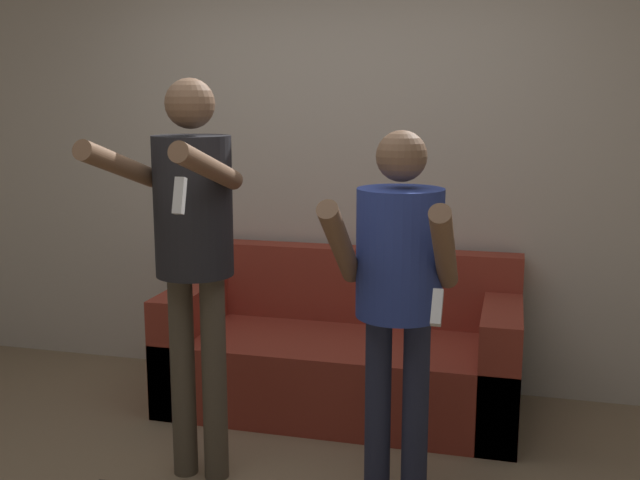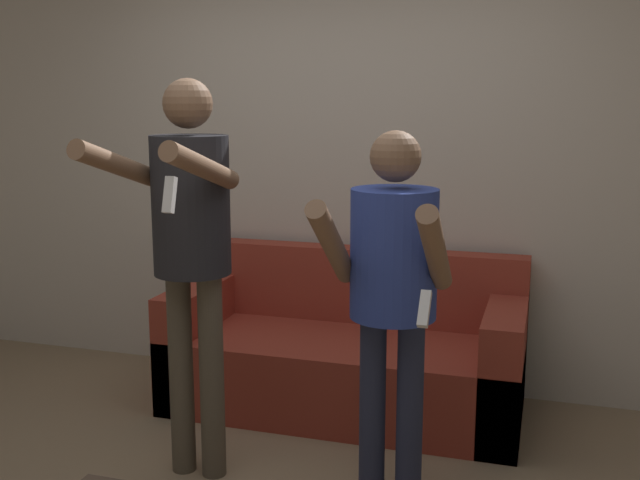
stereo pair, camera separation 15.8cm
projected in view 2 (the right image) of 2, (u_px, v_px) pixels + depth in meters
wall_back at (346, 158)px, 4.39m from camera, size 6.40×0.06×2.70m
couch at (346, 356)px, 4.14m from camera, size 1.91×0.82×0.85m
person_standing_left at (190, 232)px, 3.22m from camera, size 0.46×0.73×1.78m
person_standing_right at (393, 278)px, 2.99m from camera, size 0.47×0.65×1.57m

